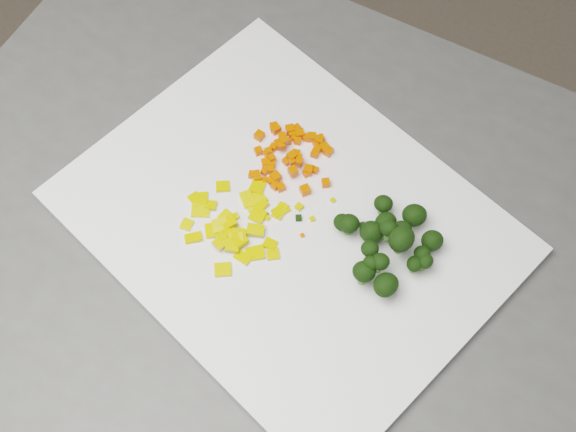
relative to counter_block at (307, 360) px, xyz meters
The scene contains 130 objects.
counter_block is the anchor object (origin of this frame).
cutting_board 0.46m from the counter_block, 169.68° to the left, with size 0.48×0.37×0.01m, color white.
carrot_pile 0.49m from the counter_block, 134.07° to the left, with size 0.11×0.11×0.03m, color #EE4602, non-canonical shape.
pepper_pile 0.48m from the counter_block, 159.62° to the right, with size 0.12×0.12×0.02m, color #DBB60B, non-canonical shape.
broccoli_pile 0.50m from the counter_block, ahead, with size 0.13×0.13×0.06m, color black, non-canonical shape.
carrot_cube_0 0.48m from the counter_block, 146.57° to the left, with size 0.01×0.01×0.01m, color #EE4602.
carrot_cube_1 0.49m from the counter_block, 133.62° to the left, with size 0.01×0.01×0.01m, color #EE4602.
carrot_cube_2 0.48m from the counter_block, 144.35° to the left, with size 0.01×0.01×0.01m, color #EE4602.
carrot_cube_3 0.49m from the counter_block, 130.27° to the left, with size 0.01×0.01×0.01m, color #EE4602.
carrot_cube_4 0.49m from the counter_block, 129.82° to the left, with size 0.01×0.01×0.01m, color #EE4602.
carrot_cube_5 0.48m from the counter_block, 146.59° to the left, with size 0.01×0.01×0.01m, color #EE4602.
carrot_cube_6 0.48m from the counter_block, 159.25° to the left, with size 0.01×0.01×0.01m, color #EE4602.
carrot_cube_7 0.48m from the counter_block, 110.92° to the left, with size 0.01×0.01×0.01m, color #EE4602.
carrot_cube_8 0.48m from the counter_block, 113.17° to the left, with size 0.01×0.01×0.01m, color #EE4602.
carrot_cube_9 0.49m from the counter_block, 129.82° to the left, with size 0.01×0.01×0.01m, color #EE4602.
carrot_cube_10 0.49m from the counter_block, 136.60° to the left, with size 0.01×0.01×0.01m, color #EE4602.
carrot_cube_11 0.47m from the counter_block, 109.09° to the left, with size 0.01×0.01×0.01m, color #EE4602.
carrot_cube_12 0.49m from the counter_block, 116.39° to the left, with size 0.01×0.01×0.01m, color #EE4602.
carrot_cube_13 0.49m from the counter_block, 129.78° to the left, with size 0.01×0.01×0.01m, color #EE4602.
carrot_cube_14 0.49m from the counter_block, 120.00° to the left, with size 0.01×0.01×0.01m, color #EE4602.
carrot_cube_15 0.48m from the counter_block, 123.95° to the left, with size 0.01×0.01×0.01m, color #EE4602.
carrot_cube_16 0.49m from the counter_block, 126.87° to the left, with size 0.01×0.01×0.01m, color #EE4602.
carrot_cube_17 0.48m from the counter_block, 117.91° to the left, with size 0.01×0.01×0.01m, color #EE4602.
carrot_cube_18 0.48m from the counter_block, 136.04° to the left, with size 0.01×0.01×0.01m, color #EE4602.
carrot_cube_19 0.48m from the counter_block, 151.24° to the left, with size 0.01×0.01×0.01m, color #EE4602.
carrot_cube_20 0.48m from the counter_block, 117.34° to the left, with size 0.01×0.01×0.01m, color #EE4602.
carrot_cube_21 0.48m from the counter_block, 131.52° to the left, with size 0.01×0.01×0.01m, color #EE4602.
carrot_cube_22 0.48m from the counter_block, 149.08° to the left, with size 0.01×0.01×0.01m, color #EE4602.
carrot_cube_23 0.47m from the counter_block, 153.35° to the left, with size 0.01×0.01×0.01m, color #EE4602.
carrot_cube_24 0.48m from the counter_block, 153.10° to the left, with size 0.01×0.01×0.01m, color #EE4602.
carrot_cube_25 0.48m from the counter_block, 149.65° to the left, with size 0.01×0.01×0.01m, color #EE4602.
carrot_cube_26 0.48m from the counter_block, 157.85° to the left, with size 0.01×0.01×0.01m, color #EE4602.
carrot_cube_27 0.49m from the counter_block, 122.75° to the left, with size 0.01×0.01×0.01m, color #EE4602.
carrot_cube_28 0.47m from the counter_block, 118.58° to the left, with size 0.01×0.01×0.01m, color #EE4602.
carrot_cube_29 0.47m from the counter_block, 150.11° to the left, with size 0.01×0.01×0.01m, color #EE4602.
carrot_cube_30 0.48m from the counter_block, 149.01° to the left, with size 0.01×0.01×0.01m, color #EE4602.
carrot_cube_31 0.49m from the counter_block, 136.90° to the left, with size 0.01×0.01×0.01m, color #EE4602.
carrot_cube_32 0.49m from the counter_block, 135.59° to the left, with size 0.01×0.01×0.01m, color #EE4602.
carrot_cube_33 0.49m from the counter_block, 137.73° to the left, with size 0.01×0.01×0.01m, color #EE4602.
carrot_cube_34 0.49m from the counter_block, 137.32° to the left, with size 0.01×0.01×0.01m, color #EE4602.
carrot_cube_35 0.48m from the counter_block, 118.68° to the left, with size 0.01×0.01×0.01m, color #EE4602.
carrot_cube_36 0.48m from the counter_block, 149.26° to the left, with size 0.01×0.01×0.01m, color #EE4602.
carrot_cube_37 0.49m from the counter_block, 134.69° to the left, with size 0.01×0.01×0.01m, color #EE4602.
carrot_cube_38 0.48m from the counter_block, 140.93° to the left, with size 0.01×0.01×0.01m, color #EE4602.
carrot_cube_39 0.48m from the counter_block, 127.63° to the left, with size 0.01×0.01×0.01m, color #EE4602.
carrot_cube_40 0.48m from the counter_block, 136.90° to the left, with size 0.01×0.01×0.01m, color #EE4602.
carrot_cube_41 0.48m from the counter_block, 153.31° to the left, with size 0.01×0.01×0.01m, color #EE4602.
carrot_cube_42 0.47m from the counter_block, 129.71° to the left, with size 0.01×0.01×0.01m, color #EE4602.
carrot_cube_43 0.48m from the counter_block, 145.81° to the left, with size 0.01×0.01×0.01m, color #EE4602.
carrot_cube_44 0.49m from the counter_block, 126.15° to the left, with size 0.01×0.01×0.01m, color #EE4602.
carrot_cube_45 0.49m from the counter_block, 115.77° to the left, with size 0.01×0.01×0.01m, color #EE4602.
carrot_cube_46 0.48m from the counter_block, 151.75° to the left, with size 0.01×0.01×0.01m, color #EE4602.
carrot_cube_47 0.49m from the counter_block, 132.17° to the left, with size 0.01×0.01×0.01m, color #EE4602.
carrot_cube_48 0.49m from the counter_block, 148.98° to the left, with size 0.01×0.01×0.01m, color #EE4602.
carrot_cube_49 0.49m from the counter_block, 145.19° to the left, with size 0.01×0.01×0.01m, color #EE4602.
carrot_cube_50 0.47m from the counter_block, 125.39° to the left, with size 0.01×0.01×0.01m, color #EE4602.
carrot_cube_51 0.48m from the counter_block, 160.44° to the left, with size 0.01×0.01×0.01m, color #EE4602.
carrot_cube_52 0.49m from the counter_block, 144.68° to the left, with size 0.01×0.01×0.01m, color #EE4602.
carrot_cube_53 0.49m from the counter_block, 130.29° to the left, with size 0.01×0.01×0.01m, color #EE4602.
carrot_cube_54 0.49m from the counter_block, 121.44° to the left, with size 0.01×0.01×0.01m, color #EE4602.
carrot_cube_55 0.49m from the counter_block, 129.09° to the left, with size 0.01×0.01×0.01m, color #EE4602.
carrot_cube_56 0.48m from the counter_block, 130.15° to the left, with size 0.01×0.01×0.01m, color #EE4602.
carrot_cube_57 0.49m from the counter_block, 134.68° to the left, with size 0.01×0.01×0.01m, color #EE4602.
pepper_chunk_0 0.48m from the counter_block, 131.49° to the right, with size 0.02×0.02×0.00m, color #DBB60B.
pepper_chunk_1 0.48m from the counter_block, 152.91° to the right, with size 0.02×0.01×0.00m, color #DBB60B.
pepper_chunk_2 0.49m from the counter_block, behind, with size 0.02×0.01×0.00m, color #DBB60B.
pepper_chunk_3 0.47m from the counter_block, 159.13° to the right, with size 0.02×0.01×0.01m, color #DBB60B.
pepper_chunk_4 0.47m from the counter_block, behind, with size 0.02×0.02×0.00m, color #DBB60B.
pepper_chunk_5 0.48m from the counter_block, 145.23° to the right, with size 0.02×0.02×0.00m, color #DBB60B.
pepper_chunk_6 0.47m from the counter_block, behind, with size 0.02×0.01×0.00m, color #DBB60B.
pepper_chunk_7 0.47m from the counter_block, 137.40° to the right, with size 0.02×0.02×0.00m, color #DBB60B.
pepper_chunk_8 0.48m from the counter_block, 166.72° to the right, with size 0.02×0.02×0.00m, color #DBB60B.
pepper_chunk_9 0.49m from the counter_block, behind, with size 0.02×0.02×0.00m, color #DBB60B.
pepper_chunk_10 0.47m from the counter_block, behind, with size 0.02×0.02×0.00m, color #DBB60B.
pepper_chunk_11 0.47m from the counter_block, behind, with size 0.02×0.01×0.01m, color #DBB60B.
pepper_chunk_12 0.48m from the counter_block, 148.47° to the right, with size 0.01×0.02×0.00m, color #DBB60B.
pepper_chunk_13 0.48m from the counter_block, 156.49° to the right, with size 0.02×0.02×0.00m, color #DBB60B.
pepper_chunk_14 0.47m from the counter_block, behind, with size 0.01×0.02×0.00m, color #DBB60B.
pepper_chunk_15 0.47m from the counter_block, 168.43° to the left, with size 0.02×0.01×0.00m, color #DBB60B.
pepper_chunk_16 0.48m from the counter_block, 159.17° to the right, with size 0.02×0.02×0.00m, color #DBB60B.
pepper_chunk_17 0.47m from the counter_block, 153.06° to the right, with size 0.02×0.01×0.00m, color #DBB60B.
pepper_chunk_18 0.49m from the counter_block, 151.93° to the right, with size 0.02×0.01×0.00m, color #DBB60B.
pepper_chunk_19 0.48m from the counter_block, 162.01° to the right, with size 0.02×0.02×0.01m, color #DBB60B.
pepper_chunk_20 0.48m from the counter_block, 153.59° to the right, with size 0.02×0.01×0.01m, color #DBB60B.
pepper_chunk_21 0.47m from the counter_block, 136.36° to the right, with size 0.02×0.01×0.00m, color #DBB60B.
pepper_chunk_22 0.48m from the counter_block, behind, with size 0.02×0.01×0.00m, color #DBB60B.
pepper_chunk_23 0.48m from the counter_block, 147.66° to the right, with size 0.02×0.01×0.00m, color #DBB60B.
pepper_chunk_24 0.48m from the counter_block, 166.56° to the right, with size 0.01×0.02×0.00m, color #DBB60B.
pepper_chunk_25 0.47m from the counter_block, 144.64° to the right, with size 0.01×0.01×0.00m, color #DBB60B.
pepper_chunk_26 0.48m from the counter_block, 163.51° to the left, with size 0.02×0.02×0.00m, color #DBB60B.
pepper_chunk_27 0.47m from the counter_block, 167.08° to the left, with size 0.02×0.01×0.00m, color #DBB60B.
pepper_chunk_28 0.48m from the counter_block, behind, with size 0.02×0.01×0.00m, color #DBB60B.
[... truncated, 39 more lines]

